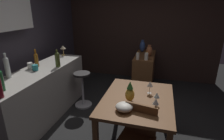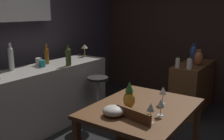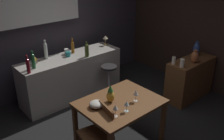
{
  "view_description": "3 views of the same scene",
  "coord_description": "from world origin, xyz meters",
  "px_view_note": "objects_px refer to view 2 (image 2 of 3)",
  "views": [
    {
      "loc": [
        -2.3,
        -0.46,
        1.88
      ],
      "look_at": [
        0.37,
        0.28,
        0.91
      ],
      "focal_mm": 28.73,
      "sensor_mm": 36.0,
      "label": 1
    },
    {
      "loc": [
        -2.3,
        -1.32,
        1.68
      ],
      "look_at": [
        0.09,
        0.32,
        1.0
      ],
      "focal_mm": 40.48,
      "sensor_mm": 36.0,
      "label": 2
    },
    {
      "loc": [
        -2.3,
        -2.5,
        2.66
      ],
      "look_at": [
        0.23,
        0.4,
        0.92
      ],
      "focal_mm": 39.84,
      "sensor_mm": 36.0,
      "label": 3
    }
  ],
  "objects_px": {
    "wine_bottle_olive": "(68,56)",
    "counter_lamp": "(85,48)",
    "wine_glass_right": "(161,103)",
    "vase_ceramic_blue": "(193,52)",
    "wine_bottle_clear": "(11,58)",
    "pillar_candle_short": "(189,64)",
    "dining_table": "(142,115)",
    "wine_glass_center": "(151,108)",
    "sideboard_cabinet": "(192,87)",
    "wine_bottle_amber": "(47,55)",
    "pillar_candle_tall": "(178,63)",
    "fruit_bowl": "(114,111)",
    "cup_teal": "(42,64)",
    "vase_copper": "(199,58)",
    "wine_glass_left": "(163,91)",
    "bar_stool": "(98,98)",
    "cup_white": "(39,61)",
    "pineapple_centerpiece": "(129,97)"
  },
  "relations": [
    {
      "from": "wine_bottle_olive",
      "to": "wine_bottle_amber",
      "type": "distance_m",
      "value": 0.37
    },
    {
      "from": "wine_glass_right",
      "to": "wine_bottle_olive",
      "type": "distance_m",
      "value": 1.81
    },
    {
      "from": "wine_glass_center",
      "to": "wine_bottle_clear",
      "type": "height_order",
      "value": "wine_bottle_clear"
    },
    {
      "from": "wine_glass_left",
      "to": "bar_stool",
      "type": "bearing_deg",
      "value": 65.22
    },
    {
      "from": "dining_table",
      "to": "pillar_candle_short",
      "type": "height_order",
      "value": "pillar_candle_short"
    },
    {
      "from": "wine_glass_center",
      "to": "wine_bottle_olive",
      "type": "xyz_separation_m",
      "value": [
        0.77,
        1.7,
        0.16
      ]
    },
    {
      "from": "wine_glass_left",
      "to": "vase_copper",
      "type": "distance_m",
      "value": 1.77
    },
    {
      "from": "sideboard_cabinet",
      "to": "wine_bottle_amber",
      "type": "relative_size",
      "value": 3.58
    },
    {
      "from": "bar_stool",
      "to": "cup_teal",
      "type": "xyz_separation_m",
      "value": [
        -0.59,
        0.54,
        0.58
      ]
    },
    {
      "from": "fruit_bowl",
      "to": "vase_copper",
      "type": "distance_m",
      "value": 2.3
    },
    {
      "from": "pillar_candle_short",
      "to": "vase_ceramic_blue",
      "type": "xyz_separation_m",
      "value": [
        0.73,
        0.17,
        0.06
      ]
    },
    {
      "from": "bar_stool",
      "to": "wine_glass_right",
      "type": "distance_m",
      "value": 1.75
    },
    {
      "from": "dining_table",
      "to": "wine_glass_right",
      "type": "xyz_separation_m",
      "value": [
        -0.1,
        -0.24,
        0.21
      ]
    },
    {
      "from": "counter_lamp",
      "to": "vase_ceramic_blue",
      "type": "bearing_deg",
      "value": -54.13
    },
    {
      "from": "sideboard_cabinet",
      "to": "cup_teal",
      "type": "distance_m",
      "value": 2.51
    },
    {
      "from": "wine_bottle_clear",
      "to": "pillar_candle_short",
      "type": "relative_size",
      "value": 2.01
    },
    {
      "from": "wine_glass_right",
      "to": "counter_lamp",
      "type": "relative_size",
      "value": 0.75
    },
    {
      "from": "wine_glass_center",
      "to": "cup_white",
      "type": "height_order",
      "value": "cup_white"
    },
    {
      "from": "bar_stool",
      "to": "fruit_bowl",
      "type": "relative_size",
      "value": 3.42
    },
    {
      "from": "wine_bottle_olive",
      "to": "wine_bottle_clear",
      "type": "relative_size",
      "value": 0.82
    },
    {
      "from": "fruit_bowl",
      "to": "pillar_candle_short",
      "type": "bearing_deg",
      "value": -2.07
    },
    {
      "from": "dining_table",
      "to": "wine_glass_center",
      "type": "xyz_separation_m",
      "value": [
        -0.3,
        -0.24,
        0.23
      ]
    },
    {
      "from": "dining_table",
      "to": "wine_glass_right",
      "type": "bearing_deg",
      "value": -113.35
    },
    {
      "from": "pillar_candle_tall",
      "to": "vase_copper",
      "type": "distance_m",
      "value": 0.42
    },
    {
      "from": "wine_bottle_amber",
      "to": "vase_copper",
      "type": "height_order",
      "value": "wine_bottle_amber"
    },
    {
      "from": "wine_bottle_clear",
      "to": "pillar_candle_tall",
      "type": "relative_size",
      "value": 2.13
    },
    {
      "from": "dining_table",
      "to": "pineapple_centerpiece",
      "type": "distance_m",
      "value": 0.25
    },
    {
      "from": "wine_bottle_clear",
      "to": "cup_white",
      "type": "relative_size",
      "value": 3.02
    },
    {
      "from": "counter_lamp",
      "to": "vase_ceramic_blue",
      "type": "height_order",
      "value": "vase_ceramic_blue"
    },
    {
      "from": "cup_teal",
      "to": "wine_glass_left",
      "type": "bearing_deg",
      "value": -90.46
    },
    {
      "from": "cup_white",
      "to": "fruit_bowl",
      "type": "bearing_deg",
      "value": -109.03
    },
    {
      "from": "wine_glass_right",
      "to": "vase_ceramic_blue",
      "type": "height_order",
      "value": "vase_ceramic_blue"
    },
    {
      "from": "wine_glass_right",
      "to": "sideboard_cabinet",
      "type": "bearing_deg",
      "value": 9.17
    },
    {
      "from": "fruit_bowl",
      "to": "counter_lamp",
      "type": "distance_m",
      "value": 2.28
    },
    {
      "from": "dining_table",
      "to": "wine_bottle_clear",
      "type": "xyz_separation_m",
      "value": [
        -0.18,
        1.89,
        0.42
      ]
    },
    {
      "from": "wine_bottle_clear",
      "to": "pillar_candle_short",
      "type": "distance_m",
      "value": 2.56
    },
    {
      "from": "cup_teal",
      "to": "pillar_candle_tall",
      "type": "xyz_separation_m",
      "value": [
        1.39,
        -1.49,
        -0.05
      ]
    },
    {
      "from": "dining_table",
      "to": "pillar_candle_short",
      "type": "relative_size",
      "value": 6.38
    },
    {
      "from": "cup_teal",
      "to": "pineapple_centerpiece",
      "type": "bearing_deg",
      "value": -100.64
    },
    {
      "from": "sideboard_cabinet",
      "to": "vase_copper",
      "type": "height_order",
      "value": "vase_copper"
    },
    {
      "from": "wine_bottle_olive",
      "to": "counter_lamp",
      "type": "xyz_separation_m",
      "value": [
        0.72,
        0.31,
        0.01
      ]
    },
    {
      "from": "wine_bottle_clear",
      "to": "pillar_candle_tall",
      "type": "distance_m",
      "value": 2.43
    },
    {
      "from": "wine_glass_left",
      "to": "dining_table",
      "type": "bearing_deg",
      "value": 143.14
    },
    {
      "from": "bar_stool",
      "to": "wine_bottle_olive",
      "type": "bearing_deg",
      "value": 137.83
    },
    {
      "from": "wine_glass_left",
      "to": "fruit_bowl",
      "type": "relative_size",
      "value": 0.89
    },
    {
      "from": "wine_glass_center",
      "to": "dining_table",
      "type": "bearing_deg",
      "value": 38.06
    },
    {
      "from": "counter_lamp",
      "to": "dining_table",
      "type": "bearing_deg",
      "value": -124.01
    },
    {
      "from": "wine_glass_center",
      "to": "vase_copper",
      "type": "xyz_separation_m",
      "value": [
        2.25,
        0.25,
        0.06
      ]
    },
    {
      "from": "cup_teal",
      "to": "sideboard_cabinet",
      "type": "bearing_deg",
      "value": -41.01
    },
    {
      "from": "wine_bottle_clear",
      "to": "cup_teal",
      "type": "relative_size",
      "value": 2.88
    }
  ]
}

